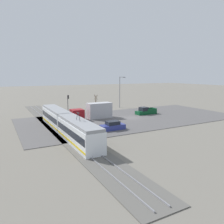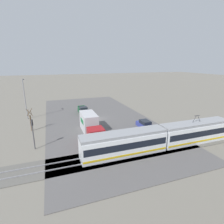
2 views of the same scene
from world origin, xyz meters
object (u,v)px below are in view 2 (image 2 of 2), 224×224
(light_rail_tram, at_px, (162,137))
(street_tree, at_px, (31,121))
(box_truck, at_px, (90,125))
(pickup_truck, at_px, (83,111))
(traffic_light_pole, at_px, (33,130))
(sedan_car_0, at_px, (145,125))
(street_lamp_near_crossing, at_px, (25,97))

(light_rail_tram, relative_size, street_tree, 5.66)
(box_truck, xyz_separation_m, street_tree, (10.41, -5.09, 0.36))
(pickup_truck, xyz_separation_m, traffic_light_pole, (10.52, 16.50, 2.30))
(pickup_truck, height_order, sedan_car_0, pickup_truck)
(street_tree, bearing_deg, street_lamp_near_crossing, -80.04)
(box_truck, bearing_deg, sedan_car_0, 174.00)
(pickup_truck, distance_m, street_lamp_near_crossing, 13.81)
(traffic_light_pole, bearing_deg, pickup_truck, -122.52)
(box_truck, xyz_separation_m, traffic_light_pole, (9.37, 3.06, 1.39))
(box_truck, bearing_deg, pickup_truck, -94.87)
(street_tree, bearing_deg, box_truck, 153.93)
(traffic_light_pole, height_order, street_lamp_near_crossing, street_lamp_near_crossing)
(light_rail_tram, distance_m, sedan_car_0, 8.27)
(pickup_truck, distance_m, traffic_light_pole, 19.70)
(light_rail_tram, xyz_separation_m, traffic_light_pole, (18.48, -6.11, 1.37))
(sedan_car_0, distance_m, traffic_light_pole, 20.43)
(box_truck, height_order, sedan_car_0, box_truck)
(traffic_light_pole, relative_size, street_lamp_near_crossing, 0.51)
(light_rail_tram, bearing_deg, sedan_car_0, -102.10)
(street_lamp_near_crossing, bearing_deg, traffic_light_pole, 98.65)
(sedan_car_0, xyz_separation_m, street_tree, (21.24, -6.23, 1.30))
(pickup_truck, height_order, street_lamp_near_crossing, street_lamp_near_crossing)
(light_rail_tram, height_order, traffic_light_pole, traffic_light_pole)
(sedan_car_0, relative_size, traffic_light_pole, 0.95)
(traffic_light_pole, bearing_deg, street_lamp_near_crossing, -81.35)
(light_rail_tram, distance_m, box_truck, 12.93)
(box_truck, bearing_deg, traffic_light_pole, 18.09)
(sedan_car_0, xyz_separation_m, traffic_light_pole, (20.20, 1.92, 2.34))
(light_rail_tram, xyz_separation_m, pickup_truck, (7.96, -22.61, -0.93))
(street_tree, bearing_deg, traffic_light_pole, 97.25)
(pickup_truck, bearing_deg, sedan_car_0, 123.61)
(box_truck, distance_m, pickup_truck, 13.51)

